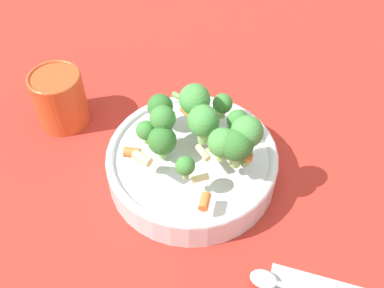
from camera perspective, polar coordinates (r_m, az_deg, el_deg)
The scene contains 5 objects.
ground_plane at distance 0.71m, azimuth 0.00°, elevation -3.83°, with size 3.00×3.00×0.00m, color #B72D23.
bowl at distance 0.68m, azimuth 0.00°, elevation -2.35°, with size 0.26×0.26×0.05m.
pasta_salad at distance 0.63m, azimuth 1.36°, elevation 2.31°, with size 0.21×0.19×0.10m.
cup at distance 0.78m, azimuth -16.48°, elevation 5.63°, with size 0.09×0.09×0.10m.
spoon at distance 0.61m, azimuth 12.06°, elevation -17.28°, with size 0.09×0.15×0.01m.
Camera 1 is at (-0.43, 0.07, 0.56)m, focal length 42.00 mm.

